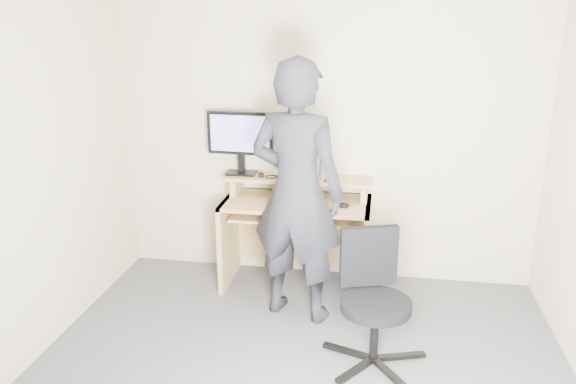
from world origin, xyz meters
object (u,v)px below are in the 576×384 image
(office_chair, at_px, (373,294))
(person, at_px, (297,193))
(monitor, at_px, (240,137))
(desk, at_px, (298,221))

(office_chair, relative_size, person, 0.45)
(person, bearing_deg, monitor, -33.18)
(monitor, bearing_deg, office_chair, -41.67)
(desk, distance_m, person, 0.70)
(desk, xyz_separation_m, person, (0.07, -0.55, 0.42))
(monitor, distance_m, office_chair, 1.79)
(office_chair, bearing_deg, monitor, 117.67)
(monitor, xyz_separation_m, office_chair, (1.15, -1.14, -0.76))
(desk, relative_size, office_chair, 1.39)
(desk, bearing_deg, office_chair, -58.44)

